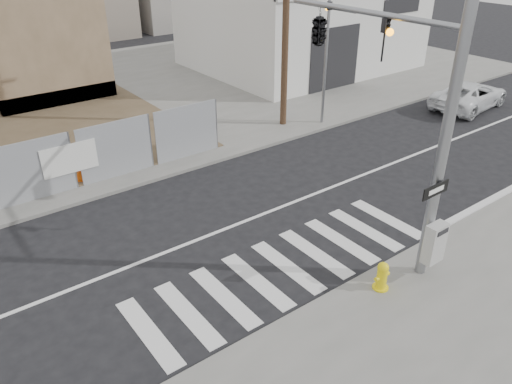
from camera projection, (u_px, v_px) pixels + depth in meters
ground at (233, 226)px, 14.89m from camera, size 100.00×100.00×0.00m
sidewalk_far at (72, 104)px, 24.69m from camera, size 50.00×20.00×0.12m
signal_pole at (357, 67)px, 12.49m from camera, size 0.96×5.87×7.00m
far_signal_pole at (327, 46)px, 20.69m from camera, size 0.16×0.20×5.60m
concrete_wall_right at (48, 36)px, 22.90m from camera, size 5.50×1.30×8.00m
auto_shop at (300, 25)px, 30.19m from camera, size 12.00×10.20×5.95m
utility_pole_right at (286, 2)px, 19.71m from camera, size 1.60×0.28×10.00m
fire_hydrant at (382, 276)px, 12.01m from camera, size 0.45×0.40×0.75m
suv at (470, 95)px, 24.07m from camera, size 4.83×2.60×1.29m
traffic_cone_d at (80, 171)px, 17.04m from camera, size 0.40×0.40×0.76m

